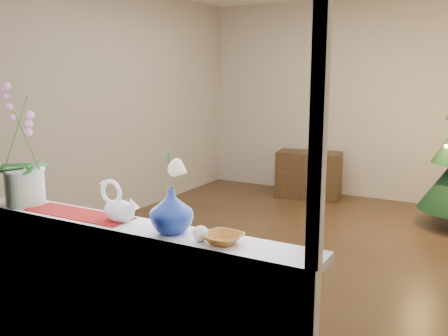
# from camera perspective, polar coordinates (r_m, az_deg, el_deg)

# --- Properties ---
(ground) EXTENTS (5.00, 5.00, 0.00)m
(ground) POSITION_cam_1_polar(r_m,az_deg,el_deg) (5.03, 7.48, -9.30)
(ground) COLOR #392517
(ground) RESTS_ON ground
(wall_back) EXTENTS (4.50, 0.10, 2.70)m
(wall_back) POSITION_cam_1_polar(r_m,az_deg,el_deg) (7.11, 15.37, 7.52)
(wall_back) COLOR #BDB5A6
(wall_back) RESTS_ON ground
(wall_front) EXTENTS (4.50, 0.10, 2.70)m
(wall_front) POSITION_cam_1_polar(r_m,az_deg,el_deg) (2.59, -12.91, 2.11)
(wall_front) COLOR #BDB5A6
(wall_front) RESTS_ON ground
(wall_left) EXTENTS (0.10, 5.00, 2.70)m
(wall_left) POSITION_cam_1_polar(r_m,az_deg,el_deg) (5.93, -12.92, 7.01)
(wall_left) COLOR #BDB5A6
(wall_left) RESTS_ON ground
(window_apron) EXTENTS (2.20, 0.08, 0.88)m
(window_apron) POSITION_cam_1_polar(r_m,az_deg,el_deg) (2.89, -11.56, -15.86)
(window_apron) COLOR white
(window_apron) RESTS_ON ground
(windowsill) EXTENTS (2.20, 0.26, 0.04)m
(windowsill) POSITION_cam_1_polar(r_m,az_deg,el_deg) (2.78, -10.71, -6.70)
(windowsill) COLOR white
(windowsill) RESTS_ON window_apron
(window_frame) EXTENTS (2.22, 0.06, 1.60)m
(window_frame) POSITION_cam_1_polar(r_m,az_deg,el_deg) (2.58, -12.80, 9.90)
(window_frame) COLOR white
(window_frame) RESTS_ON windowsill
(runner) EXTENTS (0.70, 0.20, 0.01)m
(runner) POSITION_cam_1_polar(r_m,az_deg,el_deg) (3.03, -16.28, -5.05)
(runner) COLOR maroon
(runner) RESTS_ON windowsill
(orchid_pot) EXTENTS (0.30, 0.30, 0.75)m
(orchid_pot) POSITION_cam_1_polar(r_m,az_deg,el_deg) (3.29, -22.13, 2.46)
(orchid_pot) COLOR white
(orchid_pot) RESTS_ON windowsill
(swan) EXTENTS (0.28, 0.20, 0.22)m
(swan) POSITION_cam_1_polar(r_m,az_deg,el_deg) (2.80, -11.90, -3.85)
(swan) COLOR silver
(swan) RESTS_ON windowsill
(blue_vase) EXTENTS (0.26, 0.26, 0.27)m
(blue_vase) POSITION_cam_1_polar(r_m,az_deg,el_deg) (2.57, -6.03, -4.49)
(blue_vase) COLOR navy
(blue_vase) RESTS_ON windowsill
(lily) EXTENTS (0.15, 0.08, 0.20)m
(lily) POSITION_cam_1_polar(r_m,az_deg,el_deg) (2.52, -6.14, 0.67)
(lily) COLOR silver
(lily) RESTS_ON blue_vase
(paperweight) EXTENTS (0.09, 0.09, 0.08)m
(paperweight) POSITION_cam_1_polar(r_m,az_deg,el_deg) (2.46, -2.70, -7.49)
(paperweight) COLOR silver
(paperweight) RESTS_ON windowsill
(amber_dish) EXTENTS (0.18, 0.18, 0.04)m
(amber_dish) POSITION_cam_1_polar(r_m,az_deg,el_deg) (2.43, -0.13, -8.13)
(amber_dish) COLOR #905218
(amber_dish) RESTS_ON windowsill
(side_table) EXTENTS (0.92, 0.56, 0.65)m
(side_table) POSITION_cam_1_polar(r_m,az_deg,el_deg) (7.01, 9.65, -0.77)
(side_table) COLOR black
(side_table) RESTS_ON ground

